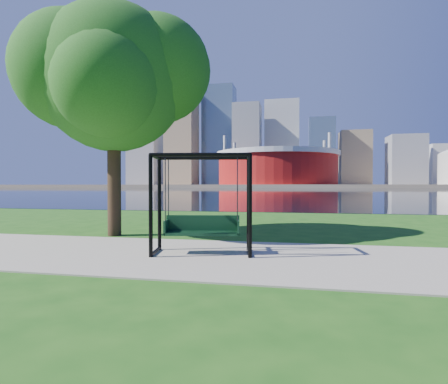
# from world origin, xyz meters

# --- Properties ---
(ground) EXTENTS (900.00, 900.00, 0.00)m
(ground) POSITION_xyz_m (0.00, 0.00, 0.00)
(ground) COLOR #1E5114
(ground) RESTS_ON ground
(path) EXTENTS (120.00, 4.00, 0.03)m
(path) POSITION_xyz_m (0.00, -0.50, 0.01)
(path) COLOR #9E937F
(path) RESTS_ON ground
(river) EXTENTS (900.00, 180.00, 0.02)m
(river) POSITION_xyz_m (0.00, 102.00, 0.01)
(river) COLOR black
(river) RESTS_ON ground
(far_bank) EXTENTS (900.00, 228.00, 2.00)m
(far_bank) POSITION_xyz_m (0.00, 306.00, 1.00)
(far_bank) COLOR #937F60
(far_bank) RESTS_ON ground
(stadium) EXTENTS (83.00, 83.00, 32.00)m
(stadium) POSITION_xyz_m (-10.00, 235.00, 14.23)
(stadium) COLOR maroon
(stadium) RESTS_ON far_bank
(skyline) EXTENTS (392.00, 66.00, 96.50)m
(skyline) POSITION_xyz_m (-4.27, 319.39, 35.89)
(skyline) COLOR gray
(skyline) RESTS_ON far_bank
(swing) EXTENTS (2.29, 1.28, 2.21)m
(swing) POSITION_xyz_m (-0.48, -0.28, 1.07)
(swing) COLOR black
(swing) RESTS_ON ground
(park_tree) EXTENTS (5.68, 5.13, 7.05)m
(park_tree) POSITION_xyz_m (-3.91, 2.08, 4.90)
(park_tree) COLOR black
(park_tree) RESTS_ON ground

